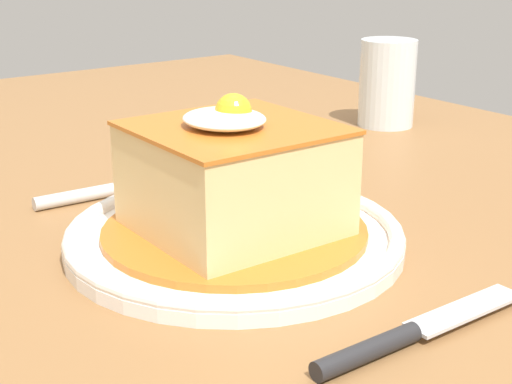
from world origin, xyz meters
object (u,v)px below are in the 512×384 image
at_px(main_plate, 235,236).
at_px(drinking_glass, 387,89).
at_px(knife, 397,338).
at_px(fork, 98,192).

bearing_deg(main_plate, drinking_glass, 119.34).
bearing_deg(knife, main_plate, 177.25).
height_order(main_plate, fork, main_plate).
distance_m(fork, drinking_glass, 0.41).
relative_size(knife, drinking_glass, 1.57).
bearing_deg(fork, drinking_glass, 96.28).
height_order(main_plate, drinking_glass, drinking_glass).
relative_size(main_plate, knife, 1.55).
xyz_separation_m(fork, knife, (0.34, 0.03, 0.00)).
bearing_deg(drinking_glass, main_plate, -60.66).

